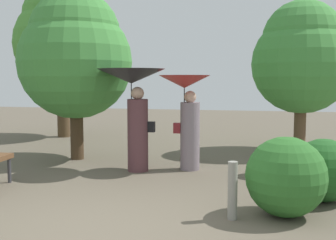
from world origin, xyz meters
name	(u,v)px	position (x,y,z in m)	size (l,w,h in m)	color
ground_plane	(97,229)	(0.00, 0.00, 0.00)	(40.00, 40.00, 0.00)	brown
person_left	(133,95)	(-0.55, 3.10, 1.45)	(1.29, 1.29, 1.95)	#563338
person_right	(187,105)	(0.41, 3.45, 1.26)	(0.99, 0.99, 1.83)	gray
tree_near_left	(62,36)	(-4.17, 7.25, 3.09)	(2.86, 2.86, 4.76)	#4C3823
tree_near_right	(302,56)	(2.72, 6.12, 2.31)	(2.39, 2.39, 3.65)	brown
tree_mid_left	(75,54)	(-2.15, 3.96, 2.31)	(2.46, 2.46, 3.68)	#42301E
bush_path_left	(324,170)	(2.71, 1.80, 0.45)	(0.90, 0.90, 0.90)	#235B23
bush_behind_bench	(286,177)	(2.15, 0.98, 0.51)	(1.02, 1.02, 1.02)	#2D6B28
bush_far_side	(270,159)	(1.98, 3.24, 0.31)	(0.62, 0.62, 0.62)	#2D6B28
path_marker_post	(233,191)	(1.51, 0.71, 0.37)	(0.12, 0.12, 0.73)	gray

